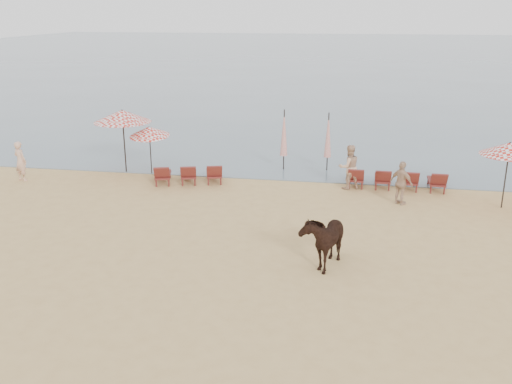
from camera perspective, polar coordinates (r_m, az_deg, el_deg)
ground at (r=14.10m, az=-3.55°, el=-10.47°), size 120.00×120.00×0.00m
sea at (r=92.34m, az=8.26°, el=13.59°), size 160.00×140.00×0.06m
lounger_cluster_left at (r=22.91m, az=-6.76°, el=1.85°), size 2.97×2.22×0.58m
lounger_cluster_right at (r=22.71m, az=13.84°, el=1.30°), size 3.70×1.65×0.58m
umbrella_open_left_a at (r=24.51m, az=-13.22°, el=7.40°), size 2.37×2.37×2.69m
umbrella_open_left_b at (r=24.14m, az=-10.62°, el=5.98°), size 1.66×1.69×2.11m
umbrella_open_right at (r=21.30m, az=24.01°, el=3.96°), size 1.94×1.94×2.36m
umbrella_closed_left at (r=24.45m, az=7.23°, el=5.64°), size 0.31×0.31×2.53m
umbrella_closed_right at (r=24.43m, az=2.82°, el=5.91°), size 0.32×0.32×2.63m
cow at (r=15.56m, az=6.79°, el=-4.58°), size 1.29×2.00×1.55m
beachgoer_left at (r=24.91m, az=-22.49°, el=2.87°), size 0.69×0.58×1.62m
beachgoer_right_a at (r=22.24m, az=9.28°, el=2.49°), size 1.04×0.95×1.73m
beachgoer_right_b at (r=20.83m, az=14.34°, el=0.87°), size 0.96×0.89×1.58m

